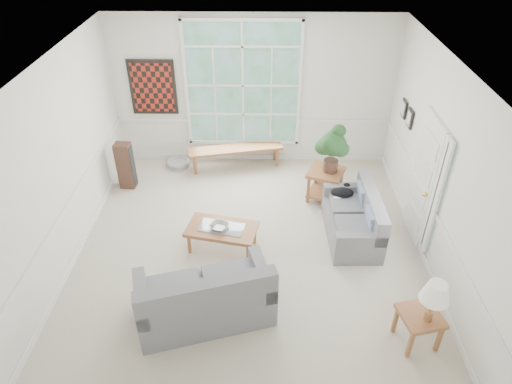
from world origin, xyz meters
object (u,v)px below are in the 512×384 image
loveseat_right (352,216)px  coffee_table (222,238)px  end_table (325,185)px  loveseat_front (204,289)px  side_table (417,328)px

loveseat_right → coffee_table: bearing=-172.1°
coffee_table → end_table: size_ratio=1.83×
loveseat_right → loveseat_front: (-2.24, -1.73, 0.07)m
coffee_table → side_table: side_table is taller
side_table → loveseat_front: bearing=171.9°
loveseat_front → side_table: 2.78m
loveseat_right → end_table: bearing=105.6°
end_table → coffee_table: bearing=-141.5°
loveseat_front → side_table: (2.74, -0.39, -0.23)m
loveseat_front → coffee_table: (0.13, 1.38, -0.27)m
coffee_table → loveseat_right: bearing=21.4°
coffee_table → side_table: bearing=-22.0°
end_table → side_table: size_ratio=1.20×
coffee_table → side_table: size_ratio=2.20×
loveseat_right → end_table: size_ratio=2.51×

